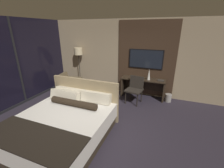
{
  "coord_description": "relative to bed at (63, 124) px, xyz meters",
  "views": [
    {
      "loc": [
        1.62,
        -2.96,
        2.44
      ],
      "look_at": [
        0.14,
        0.84,
        0.94
      ],
      "focal_mm": 24.0,
      "sensor_mm": 36.0,
      "label": 1
    }
  ],
  "objects": [
    {
      "name": "ground_plane",
      "position": [
        0.53,
        0.61,
        -0.34
      ],
      "size": [
        16.0,
        16.0,
        0.0
      ],
      "primitive_type": "plane",
      "color": "#28232D"
    },
    {
      "name": "book",
      "position": [
        1.95,
        2.89,
        0.41
      ],
      "size": [
        0.22,
        0.15,
        0.03
      ],
      "color": "#332D28",
      "rests_on": "desk"
    },
    {
      "name": "vase_tall",
      "position": [
        1.52,
        2.88,
        0.59
      ],
      "size": [
        0.11,
        0.11,
        0.39
      ],
      "color": "silver",
      "rests_on": "desk"
    },
    {
      "name": "armchair_by_window",
      "position": [
        -1.56,
        2.4,
        -0.09
      ],
      "size": [
        0.88,
        0.89,
        0.76
      ],
      "rotation": [
        0.0,
        0.0,
        1.73
      ],
      "color": "brown",
      "rests_on": "ground_plane"
    },
    {
      "name": "wall_back_tv_panel",
      "position": [
        0.63,
        3.21,
        1.06
      ],
      "size": [
        7.2,
        0.09,
        2.8
      ],
      "color": "tan",
      "rests_on": "ground_plane"
    },
    {
      "name": "waste_bin",
      "position": [
        2.26,
        2.88,
        -0.2
      ],
      "size": [
        0.22,
        0.22,
        0.28
      ],
      "color": "gray",
      "rests_on": "ground_plane"
    },
    {
      "name": "floor_lamp",
      "position": [
        -1.4,
        2.95,
        1.1
      ],
      "size": [
        0.34,
        0.34,
        1.72
      ],
      "color": "#282623",
      "rests_on": "ground_plane"
    },
    {
      "name": "tv",
      "position": [
        1.33,
        3.13,
        1.07
      ],
      "size": [
        1.22,
        0.04,
        0.69
      ],
      "color": "black"
    },
    {
      "name": "bed",
      "position": [
        0.0,
        0.0,
        0.0
      ],
      "size": [
        2.02,
        2.27,
        1.15
      ],
      "color": "#33281E",
      "rests_on": "ground_plane"
    },
    {
      "name": "desk",
      "position": [
        1.33,
        2.94,
        0.15
      ],
      "size": [
        1.59,
        0.47,
        0.74
      ],
      "color": "#2D2319",
      "rests_on": "ground_plane"
    },
    {
      "name": "wall_left_window",
      "position": [
        -2.47,
        1.01,
        0.98
      ],
      "size": [
        0.06,
        6.0,
        2.8
      ],
      "color": "black",
      "rests_on": "ground_plane"
    },
    {
      "name": "desk_chair",
      "position": [
        1.15,
        2.43,
        0.21
      ],
      "size": [
        0.61,
        0.6,
        0.92
      ],
      "rotation": [
        0.0,
        0.0,
        -0.17
      ],
      "color": "#28231E",
      "rests_on": "ground_plane"
    }
  ]
}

